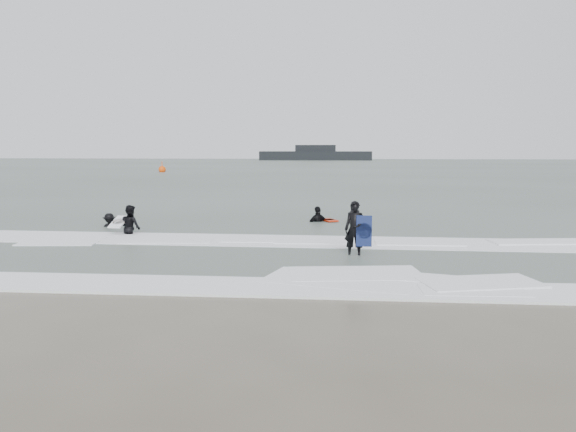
# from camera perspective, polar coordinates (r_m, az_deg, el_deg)

# --- Properties ---
(ground) EXTENTS (320.00, 320.00, 0.00)m
(ground) POSITION_cam_1_polar(r_m,az_deg,el_deg) (14.34, -2.13, -6.77)
(ground) COLOR brown
(ground) RESTS_ON ground
(sea) EXTENTS (320.00, 320.00, 0.00)m
(sea) POSITION_cam_1_polar(r_m,az_deg,el_deg) (93.87, 4.88, 4.86)
(sea) COLOR #47544C
(sea) RESTS_ON ground
(surfer_centre) EXTENTS (0.71, 0.52, 1.78)m
(surfer_centre) POSITION_cam_1_polar(r_m,az_deg,el_deg) (17.73, 6.77, -4.16)
(surfer_centre) COLOR black
(surfer_centre) RESTS_ON ground
(surfer_wading) EXTENTS (1.08, 1.04, 1.75)m
(surfer_wading) POSITION_cam_1_polar(r_m,az_deg,el_deg) (22.78, -15.66, -1.90)
(surfer_wading) COLOR black
(surfer_wading) RESTS_ON ground
(surfer_breaker) EXTENTS (1.08, 0.82, 1.48)m
(surfer_breaker) POSITION_cam_1_polar(r_m,az_deg,el_deg) (25.13, -17.67, -1.17)
(surfer_breaker) COLOR black
(surfer_breaker) RESTS_ON ground
(surfer_right_near) EXTENTS (1.20, 0.95, 1.90)m
(surfer_right_near) POSITION_cam_1_polar(r_m,az_deg,el_deg) (25.69, 3.07, -0.68)
(surfer_right_near) COLOR black
(surfer_right_near) RESTS_ON ground
(surfer_right_far) EXTENTS (1.02, 1.08, 1.85)m
(surfer_right_far) POSITION_cam_1_polar(r_m,az_deg,el_deg) (25.14, 6.78, -0.89)
(surfer_right_far) COLOR black
(surfer_right_far) RESTS_ON ground
(surf_foam) EXTENTS (30.03, 9.06, 0.09)m
(surf_foam) POSITION_cam_1_polar(r_m,az_deg,el_deg) (17.92, -0.44, -3.86)
(surf_foam) COLOR white
(surf_foam) RESTS_ON ground
(bodyboards) EXTENTS (9.84, 8.95, 1.25)m
(bodyboards) POSITION_cam_1_polar(r_m,az_deg,el_deg) (21.65, -2.17, -0.77)
(bodyboards) COLOR #0F1A47
(bodyboards) RESTS_ON ground
(buoy) EXTENTS (1.00, 1.00, 1.65)m
(buoy) POSITION_cam_1_polar(r_m,az_deg,el_deg) (80.65, -12.66, 4.64)
(buoy) COLOR #F14B0A
(buoy) RESTS_ON ground
(vessel_horizon) EXTENTS (30.93, 5.52, 4.20)m
(vessel_horizon) POSITION_cam_1_polar(r_m,az_deg,el_deg) (156.83, 2.82, 6.24)
(vessel_horizon) COLOR black
(vessel_horizon) RESTS_ON ground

